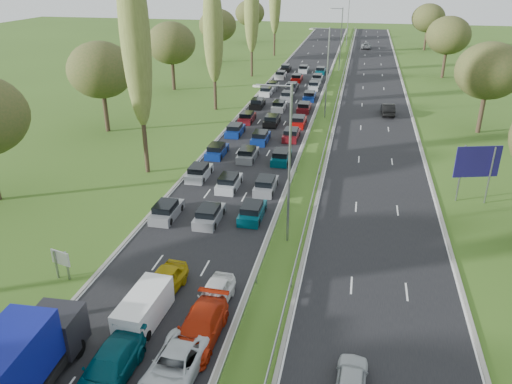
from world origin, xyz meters
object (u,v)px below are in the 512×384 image
Objects in this scene: white_van_rear at (145,306)px; info_sign at (61,261)px; blue_lorry at (12,372)px; direction_sign at (477,164)px.

info_sign reaches higher than white_van_rear.
direction_sign is at bearing 45.81° from blue_lorry.
white_van_rear is 2.21× the size of info_sign.
blue_lorry is 1.97× the size of white_van_rear.
white_van_rear is at bearing 61.85° from blue_lorry.
direction_sign is at bearing 32.38° from info_sign.
blue_lorry is 10.72m from info_sign.
direction_sign is (21.65, 21.15, 2.61)m from white_van_rear.
info_sign is at bearing 107.82° from blue_lorry.
white_van_rear is 7.72m from info_sign.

